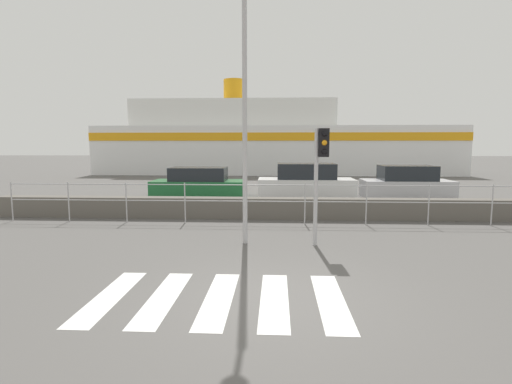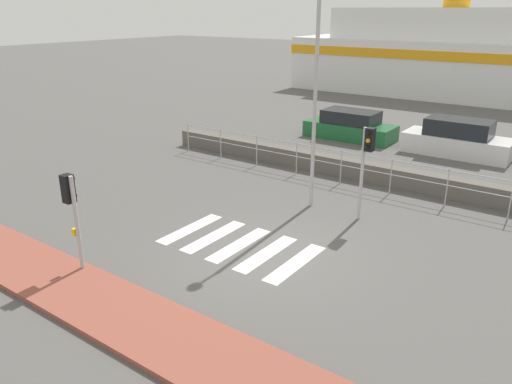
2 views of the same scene
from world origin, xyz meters
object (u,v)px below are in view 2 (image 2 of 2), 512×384
(parked_car_green, at_px, (350,127))
(ferry_boat, at_px, (492,62))
(traffic_light_near, at_px, (72,203))
(traffic_light_far, at_px, (367,153))
(streetlamp, at_px, (313,78))
(parked_car_white, at_px, (457,140))

(parked_car_green, bearing_deg, ferry_boat, 79.40)
(traffic_light_near, bearing_deg, parked_car_green, 91.74)
(traffic_light_near, xyz_separation_m, traffic_light_far, (4.28, 6.93, 0.31))
(streetlamp, distance_m, parked_car_green, 10.22)
(traffic_light_near, height_order, ferry_boat, ferry_boat)
(traffic_light_near, height_order, parked_car_white, traffic_light_near)
(parked_car_green, distance_m, parked_car_white, 5.09)
(traffic_light_near, bearing_deg, traffic_light_far, 58.30)
(ferry_boat, relative_size, parked_car_green, 6.81)
(ferry_boat, distance_m, parked_car_green, 16.03)
(traffic_light_far, xyz_separation_m, ferry_boat, (-1.84, 24.68, 0.50))
(parked_car_white, bearing_deg, traffic_light_near, -106.06)
(streetlamp, distance_m, parked_car_white, 10.00)
(parked_car_white, bearing_deg, ferry_boat, 97.87)
(parked_car_green, bearing_deg, streetlamp, -72.25)
(streetlamp, xyz_separation_m, parked_car_green, (-2.92, 9.13, -3.53))
(ferry_boat, height_order, parked_car_green, ferry_boat)
(parked_car_green, relative_size, parked_car_white, 0.98)
(traffic_light_near, distance_m, ferry_boat, 31.72)
(traffic_light_near, bearing_deg, parked_car_white, 73.94)
(traffic_light_near, xyz_separation_m, parked_car_white, (4.60, 15.98, -1.11))
(traffic_light_far, distance_m, ferry_boat, 24.76)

